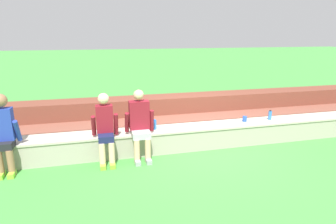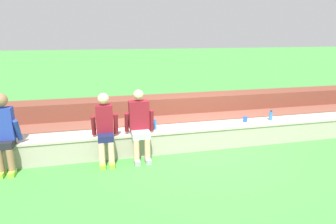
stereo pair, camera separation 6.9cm
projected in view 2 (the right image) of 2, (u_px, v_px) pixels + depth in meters
name	position (u px, v px, depth m)	size (l,w,h in m)	color
ground_plane	(204.00, 151.00, 5.93)	(80.00, 80.00, 0.00)	#428E3D
stone_seating_wall	(200.00, 136.00, 6.10)	(10.01, 0.55, 0.47)	#A8A08E
brick_bleachers	(183.00, 115.00, 7.27)	(11.74, 1.31, 0.81)	brown
person_far_left	(4.00, 131.00, 4.89)	(0.49, 0.49, 1.38)	#996B4C
person_left_of_center	(105.00, 127.00, 5.27)	(0.48, 0.55, 1.30)	beige
person_center	(140.00, 124.00, 5.43)	(0.55, 0.55, 1.33)	#DBAD89
water_bottle_center_gap	(271.00, 116.00, 6.41)	(0.07, 0.07, 0.22)	blue
water_bottle_near_left	(155.00, 125.00, 5.81)	(0.07, 0.07, 0.21)	blue
plastic_cup_middle	(245.00, 119.00, 6.30)	(0.09, 0.09, 0.12)	blue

